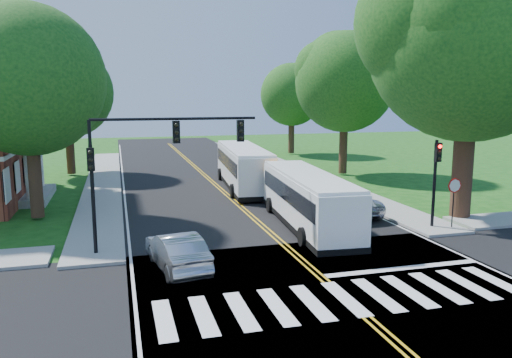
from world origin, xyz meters
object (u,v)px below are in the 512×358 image
object	(u,v)px
hatchback	(177,251)
dark_sedan	(304,182)
signal_ne	(436,172)
bus_lead	(307,199)
bus_follow	(243,166)
suv	(344,202)
signal_nw	(149,152)

from	to	relation	value
hatchback	dark_sedan	distance (m)	17.93
signal_ne	bus_lead	world-z (taller)	signal_ne
signal_ne	bus_follow	world-z (taller)	signal_ne
bus_follow	suv	size ratio (longest dim) A/B	2.29
bus_lead	bus_follow	world-z (taller)	bus_follow
signal_ne	suv	distance (m)	5.55
signal_nw	hatchback	world-z (taller)	signal_nw
signal_nw	signal_ne	bearing A→B (deg)	0.05
signal_ne	dark_sedan	size ratio (longest dim) A/B	1.13
signal_nw	suv	size ratio (longest dim) A/B	1.37
bus_lead	bus_follow	distance (m)	11.70
dark_sedan	suv	bearing A→B (deg)	70.55
hatchback	signal_nw	bearing A→B (deg)	-82.07
signal_ne	hatchback	bearing A→B (deg)	-169.34
signal_nw	hatchback	bearing A→B (deg)	-72.56
hatchback	suv	world-z (taller)	hatchback
signal_nw	signal_ne	size ratio (longest dim) A/B	1.62
suv	dark_sedan	xyz separation A→B (m)	(0.54, 7.72, -0.16)
signal_nw	hatchback	size ratio (longest dim) A/B	1.63
suv	bus_follow	bearing A→B (deg)	-76.41
signal_nw	suv	xyz separation A→B (m)	(11.04, 4.11, -3.64)
dark_sedan	signal_nw	bearing A→B (deg)	30.16
hatchback	dark_sedan	world-z (taller)	hatchback
signal_nw	bus_lead	xyz separation A→B (m)	(8.04, 2.18, -2.89)
hatchback	dark_sedan	bearing A→B (deg)	-136.57
suv	dark_sedan	size ratio (longest dim) A/B	1.33
signal_nw	hatchback	distance (m)	4.48
bus_lead	bus_follow	xyz separation A→B (m)	(-0.44, 11.69, 0.12)
bus_lead	hatchback	xyz separation A→B (m)	(-7.26, -4.67, -0.75)
signal_ne	hatchback	xyz separation A→B (m)	(-13.27, -2.50, -2.23)
bus_lead	dark_sedan	xyz separation A→B (m)	(3.55, 9.64, -0.91)
hatchback	dark_sedan	size ratio (longest dim) A/B	1.12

